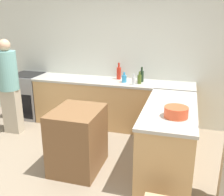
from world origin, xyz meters
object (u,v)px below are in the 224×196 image
(vinegar_bottle_clear, at_px, (134,80))
(range_oven, at_px, (29,95))
(person_by_range, at_px, (9,84))
(hot_sauce_bottle, at_px, (119,73))
(dish_soap_bottle, at_px, (124,78))
(wine_bottle_dark, at_px, (142,76))
(olive_oil_bottle, at_px, (139,79))
(mixing_bowl, at_px, (176,112))
(island_table, at_px, (78,140))

(vinegar_bottle_clear, bearing_deg, range_oven, 175.85)
(range_oven, distance_m, person_by_range, 0.92)
(hot_sauce_bottle, relative_size, dish_soap_bottle, 1.70)
(wine_bottle_dark, distance_m, olive_oil_bottle, 0.16)
(vinegar_bottle_clear, bearing_deg, person_by_range, -163.59)
(hot_sauce_bottle, distance_m, wine_bottle_dark, 0.45)
(dish_soap_bottle, bearing_deg, wine_bottle_dark, 25.24)
(wine_bottle_dark, height_order, olive_oil_bottle, wine_bottle_dark)
(mixing_bowl, height_order, person_by_range, person_by_range)
(mixing_bowl, bearing_deg, olive_oil_bottle, 116.41)
(mixing_bowl, xyz_separation_m, dish_soap_bottle, (-0.99, 1.45, 0.01))
(hot_sauce_bottle, bearing_deg, range_oven, -175.21)
(island_table, height_order, vinegar_bottle_clear, vinegar_bottle_clear)
(vinegar_bottle_clear, relative_size, olive_oil_bottle, 0.87)
(range_oven, bearing_deg, mixing_bowl, -26.25)
(range_oven, height_order, person_by_range, person_by_range)
(mixing_bowl, xyz_separation_m, hot_sauce_bottle, (-1.15, 1.66, 0.06))
(mixing_bowl, height_order, wine_bottle_dark, wine_bottle_dark)
(mixing_bowl, distance_m, dish_soap_bottle, 1.76)
(mixing_bowl, distance_m, wine_bottle_dark, 1.74)
(range_oven, relative_size, person_by_range, 0.54)
(wine_bottle_dark, bearing_deg, hot_sauce_bottle, 170.85)
(range_oven, bearing_deg, olive_oil_bottle, -1.62)
(mixing_bowl, distance_m, person_by_range, 2.98)
(island_table, height_order, hot_sauce_bottle, hot_sauce_bottle)
(island_table, distance_m, person_by_range, 1.85)
(range_oven, bearing_deg, person_by_range, -78.29)
(mixing_bowl, relative_size, olive_oil_bottle, 1.33)
(range_oven, height_order, olive_oil_bottle, olive_oil_bottle)
(range_oven, xyz_separation_m, person_by_range, (0.16, -0.78, 0.46))
(wine_bottle_dark, relative_size, dish_soap_bottle, 1.48)
(island_table, distance_m, mixing_bowl, 1.38)
(island_table, height_order, dish_soap_bottle, dish_soap_bottle)
(island_table, xyz_separation_m, olive_oil_bottle, (0.56, 1.48, 0.55))
(range_oven, xyz_separation_m, hot_sauce_bottle, (1.90, 0.16, 0.57))
(island_table, xyz_separation_m, vinegar_bottle_clear, (0.48, 1.38, 0.54))
(mixing_bowl, bearing_deg, person_by_range, 165.91)
(hot_sauce_bottle, height_order, wine_bottle_dark, hot_sauce_bottle)
(island_table, height_order, person_by_range, person_by_range)
(island_table, relative_size, wine_bottle_dark, 3.22)
(dish_soap_bottle, bearing_deg, olive_oil_bottle, -3.18)
(wine_bottle_dark, height_order, person_by_range, person_by_range)
(range_oven, relative_size, island_table, 1.05)
(vinegar_bottle_clear, height_order, wine_bottle_dark, wine_bottle_dark)
(island_table, bearing_deg, wine_bottle_dark, 70.64)
(olive_oil_bottle, bearing_deg, hot_sauce_bottle, 152.71)
(hot_sauce_bottle, xyz_separation_m, person_by_range, (-1.74, -0.94, -0.11))
(range_oven, xyz_separation_m, mixing_bowl, (3.05, -1.50, 0.51))
(olive_oil_bottle, height_order, person_by_range, person_by_range)
(wine_bottle_dark, distance_m, person_by_range, 2.35)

